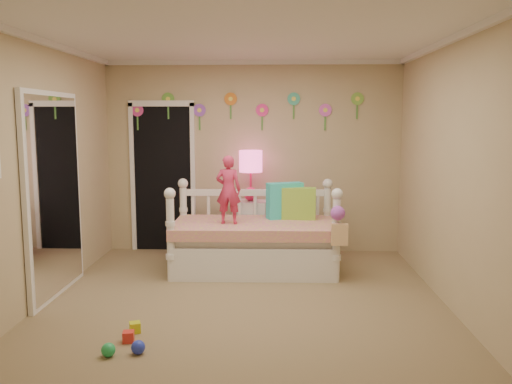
{
  "coord_description": "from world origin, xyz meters",
  "views": [
    {
      "loc": [
        0.3,
        -5.01,
        1.83
      ],
      "look_at": [
        0.1,
        0.6,
        1.05
      ],
      "focal_mm": 37.32,
      "sensor_mm": 36.0,
      "label": 1
    }
  ],
  "objects_px": {
    "child": "(228,190)",
    "nightstand": "(251,228)",
    "daybed": "(254,227)",
    "table_lamp": "(251,168)"
  },
  "relations": [
    {
      "from": "child",
      "to": "nightstand",
      "type": "relative_size",
      "value": 1.1
    },
    {
      "from": "daybed",
      "to": "nightstand",
      "type": "bearing_deg",
      "value": 95.07
    },
    {
      "from": "daybed",
      "to": "table_lamp",
      "type": "bearing_deg",
      "value": 95.07
    },
    {
      "from": "child",
      "to": "nightstand",
      "type": "bearing_deg",
      "value": -99.34
    },
    {
      "from": "child",
      "to": "nightstand",
      "type": "height_order",
      "value": "child"
    },
    {
      "from": "child",
      "to": "table_lamp",
      "type": "height_order",
      "value": "table_lamp"
    },
    {
      "from": "table_lamp",
      "to": "child",
      "type": "bearing_deg",
      "value": -104.99
    },
    {
      "from": "child",
      "to": "table_lamp",
      "type": "bearing_deg",
      "value": -99.34
    },
    {
      "from": "table_lamp",
      "to": "nightstand",
      "type": "bearing_deg",
      "value": 0.0
    },
    {
      "from": "child",
      "to": "table_lamp",
      "type": "xyz_separation_m",
      "value": [
        0.22,
        0.84,
        0.19
      ]
    }
  ]
}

